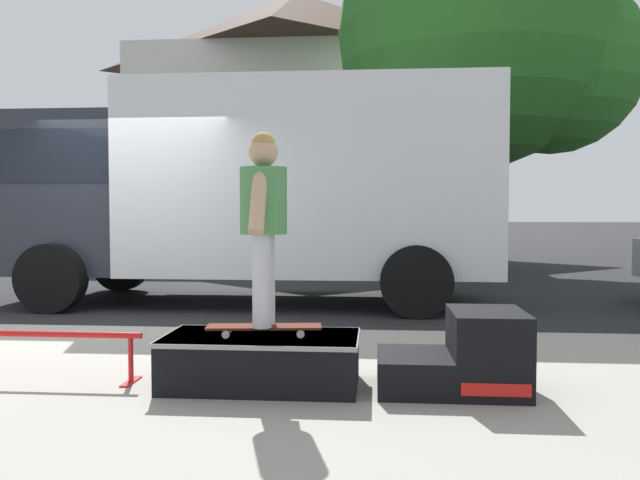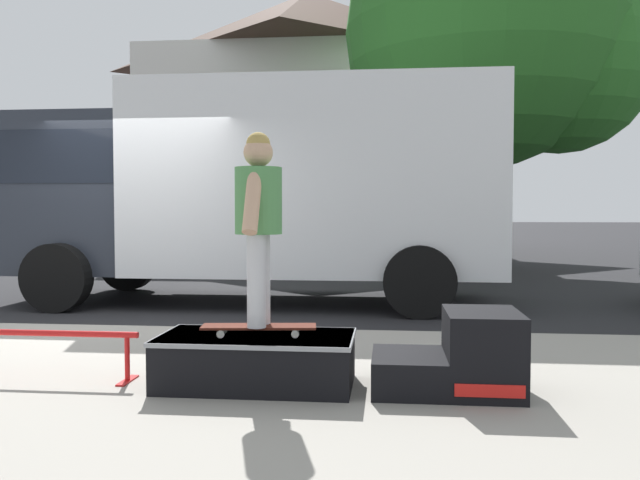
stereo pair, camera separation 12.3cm
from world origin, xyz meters
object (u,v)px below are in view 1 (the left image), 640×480
Objects in this scene: skate_box at (262,359)px; street_tree_main at (491,39)px; skater_kid at (264,212)px; skateboard at (264,327)px; grind_rail at (47,344)px; kicker_ramp at (464,357)px; box_truck at (245,184)px.

skate_box is 0.17× the size of street_tree_main.
skateboard is at bearing 0.00° from skater_kid.
grind_rail is 11.69m from street_tree_main.
skate_box is 1.37× the size of kicker_ramp.
grind_rail is 5.05m from box_truck.
grind_rail is 1.73× the size of skateboard.
street_tree_main reaches higher than skateboard.
skate_box is 5.18m from box_truck.
skate_box is 0.22m from skateboard.
skate_box is at bearing -0.46° from grind_rail.
skater_kid is at bearing -22.07° from skate_box.
kicker_ramp is 0.14× the size of box_truck.
kicker_ramp is at bearing -63.24° from box_truck.
skate_box is at bearing -77.42° from box_truck.
skater_kid is at bearing -77.24° from box_truck.
grind_rail is at bearing 179.28° from skateboard.
kicker_ramp is at bearing 0.30° from skater_kid.
box_truck is (0.45, 4.86, 1.32)m from grind_rail.
box_truck is at bearing -131.49° from street_tree_main.
grind_rail is at bearing -95.32° from box_truck.
box_truck is at bearing 102.58° from skate_box.
skateboard is 0.12× the size of box_truck.
street_tree_main is at bearing 64.02° from grind_rail.
kicker_ramp is at bearing 0.30° from skateboard.
skater_kid reaches higher than kicker_ramp.
street_tree_main reaches higher than kicker_ramp.
kicker_ramp is 5.62m from box_truck.
skate_box is at bearing -108.16° from street_tree_main.
skater_kid is (-0.00, 0.00, 0.79)m from skateboard.
skateboard is 0.61× the size of skater_kid.
skateboard reaches higher than skate_box.
skater_kid is (0.02, -0.01, 1.00)m from skate_box.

